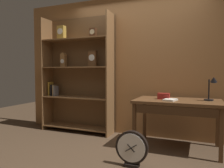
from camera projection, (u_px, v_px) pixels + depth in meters
The scene contains 8 objects.
ground_plane at pixel (110, 161), 2.85m from camera, with size 10.00×10.00×0.00m, color #4C3826.
back_wood_panel at pixel (138, 66), 4.00m from camera, with size 4.80×0.05×2.60m, color #9E6B3D.
bookshelf at pixel (77, 75), 4.29m from camera, with size 1.45×0.36×2.27m.
workbench at pixel (177, 105), 3.27m from camera, with size 1.27×0.75×0.75m.
desk_lamp at pixel (212, 87), 3.15m from camera, with size 0.18×0.18×0.37m.
toolbox_small at pixel (164, 96), 3.37m from camera, with size 0.18×0.12×0.09m, color maroon.
open_repair_manual at pixel (170, 100), 3.20m from camera, with size 0.16×0.22×0.03m, color silver.
round_clock_large at pixel (132, 148), 2.67m from camera, with size 0.41×0.11×0.45m.
Camera 1 is at (1.08, -2.57, 1.17)m, focal length 34.62 mm.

